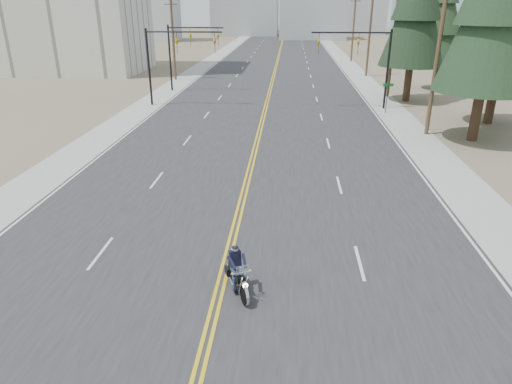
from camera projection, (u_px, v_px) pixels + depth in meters
name	position (u px, v px, depth m)	size (l,w,h in m)	color
ground_plane	(211.00, 326.00, 13.79)	(400.00, 400.00, 0.00)	#776D56
road	(277.00, 61.00, 78.32)	(20.00, 200.00, 0.01)	#303033
sidewalk_left	(211.00, 60.00, 79.09)	(3.00, 200.00, 0.01)	#A5A5A0
sidewalk_right	(345.00, 61.00, 77.55)	(3.00, 200.00, 0.01)	#A5A5A0
traffic_mast_left	(169.00, 52.00, 42.01)	(7.10, 0.26, 7.00)	black
traffic_mast_right	(366.00, 53.00, 40.81)	(7.10, 0.26, 7.00)	black
traffic_mast_far	(184.00, 45.00, 49.43)	(6.10, 0.26, 7.00)	black
street_sign	(387.00, 93.00, 40.04)	(0.90, 0.06, 2.62)	black
utility_pole_b	(438.00, 51.00, 31.87)	(2.20, 0.30, 11.50)	brown
utility_pole_c	(394.00, 40.00, 45.80)	(2.20, 0.30, 11.00)	brown
utility_pole_d	(370.00, 29.00, 59.53)	(2.20, 0.30, 11.50)	brown
utility_pole_e	(354.00, 26.00, 75.30)	(2.20, 0.30, 11.00)	brown
utility_pole_left	(173.00, 35.00, 56.79)	(2.20, 0.30, 10.50)	brown
haze_bldg_b	(313.00, 12.00, 125.82)	(18.00, 14.00, 14.00)	#ADB2B7
haze_bldg_c	(450.00, 4.00, 109.09)	(16.00, 12.00, 18.00)	#B7BCC6
haze_bldg_e	(362.00, 14.00, 148.11)	(14.00, 14.00, 12.00)	#B7BCC6
haze_bldg_f	(114.00, 8.00, 133.93)	(12.00, 12.00, 16.00)	#ADB2B7
motorcyclist	(238.00, 271.00, 15.16)	(0.89, 2.07, 1.62)	black
conifer_far	(445.00, 17.00, 49.51)	(5.00, 5.00, 13.39)	#382619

